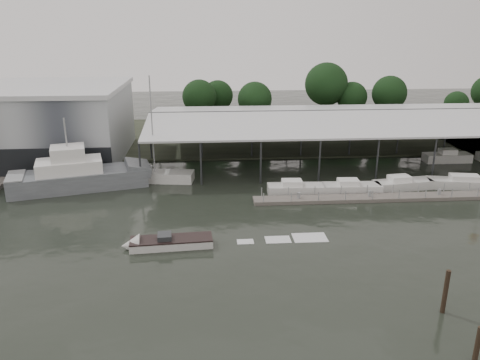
{
  "coord_description": "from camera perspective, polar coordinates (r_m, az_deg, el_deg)",
  "views": [
    {
      "loc": [
        -3.87,
        -37.69,
        18.72
      ],
      "look_at": [
        -0.46,
        10.48,
        2.5
      ],
      "focal_mm": 35.0,
      "sensor_mm": 36.0,
      "label": 1
    }
  ],
  "objects": [
    {
      "name": "ground",
      "position": [
        42.26,
        1.64,
        -7.73
      ],
      "size": [
        200.0,
        200.0,
        0.0
      ],
      "primitive_type": "plane",
      "color": "black",
      "rests_on": "ground"
    },
    {
      "name": "land_strip_far",
      "position": [
        81.93,
        -1.24,
        5.42
      ],
      "size": [
        140.0,
        30.0,
        0.3
      ],
      "color": "#3C4131",
      "rests_on": "ground"
    },
    {
      "name": "storage_warehouse",
      "position": [
        73.05,
        -23.42,
        6.45
      ],
      "size": [
        24.5,
        20.5,
        10.5
      ],
      "color": "#A2A8AC",
      "rests_on": "ground"
    },
    {
      "name": "covered_boat_shed",
      "position": [
        70.07,
        13.47,
        7.71
      ],
      "size": [
        58.24,
        24.0,
        6.96
      ],
      "color": "silver",
      "rests_on": "ground"
    },
    {
      "name": "floating_dock",
      "position": [
        54.53,
        16.47,
        -2.08
      ],
      "size": [
        28.0,
        2.0,
        1.4
      ],
      "color": "slate",
      "rests_on": "ground"
    },
    {
      "name": "grey_trawler",
      "position": [
        58.68,
        -18.93,
        0.55
      ],
      "size": [
        16.83,
        8.63,
        8.84
      ],
      "rotation": [
        0.0,
        0.0,
        0.26
      ],
      "color": "slate",
      "rests_on": "ground"
    },
    {
      "name": "white_sailboat",
      "position": [
        59.42,
        -10.97,
        0.51
      ],
      "size": [
        10.83,
        4.0,
        13.16
      ],
      "rotation": [
        0.0,
        0.0,
        -0.14
      ],
      "color": "silver",
      "rests_on": "ground"
    },
    {
      "name": "speedboat_underway",
      "position": [
        41.96,
        -9.25,
        -7.59
      ],
      "size": [
        18.88,
        3.45,
        2.0
      ],
      "rotation": [
        0.0,
        0.0,
        3.21
      ],
      "color": "silver",
      "rests_on": "ground"
    },
    {
      "name": "moored_cruiser_0",
      "position": [
        54.32,
        6.76,
        -1.04
      ],
      "size": [
        6.62,
        2.44,
        1.7
      ],
      "rotation": [
        0.0,
        0.0,
        -0.04
      ],
      "color": "silver",
      "rests_on": "ground"
    },
    {
      "name": "moored_cruiser_1",
      "position": [
        55.71,
        13.41,
        -0.93
      ],
      "size": [
        6.76,
        2.51,
        1.7
      ],
      "rotation": [
        0.0,
        0.0,
        -0.05
      ],
      "color": "silver",
      "rests_on": "ground"
    },
    {
      "name": "moored_cruiser_2",
      "position": [
        58.73,
        19.16,
        -0.46
      ],
      "size": [
        7.32,
        3.22,
        1.7
      ],
      "rotation": [
        0.0,
        0.0,
        0.15
      ],
      "color": "silver",
      "rests_on": "ground"
    },
    {
      "name": "moored_cruiser_3",
      "position": [
        62.01,
        25.95,
        -0.34
      ],
      "size": [
        9.6,
        3.88,
        1.7
      ],
      "rotation": [
        0.0,
        0.0,
        -0.18
      ],
      "color": "silver",
      "rests_on": "ground"
    },
    {
      "name": "horizon_tree_line",
      "position": [
        90.15,
        11.97,
        10.31
      ],
      "size": [
        64.49,
        12.44,
        11.93
      ],
      "color": "black",
      "rests_on": "ground"
    }
  ]
}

